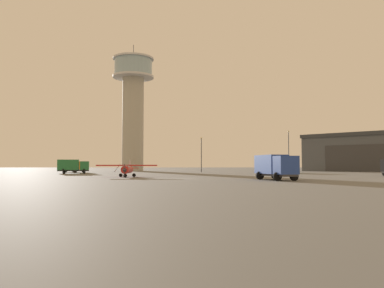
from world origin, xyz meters
name	(u,v)px	position (x,y,z in m)	size (l,w,h in m)	color
ground_plane	(177,179)	(0.00, 0.00, 0.00)	(400.00, 400.00, 0.00)	#60605E
control_tower	(133,101)	(-12.04, 62.93, 20.60)	(12.00, 12.00, 37.42)	#B2AD9E
hangar	(368,152)	(52.88, 51.58, 5.16)	(34.04, 34.30, 10.29)	#4C5159
airplane_red	(127,169)	(-7.19, 6.92, 1.23)	(8.86, 6.97, 2.63)	red
truck_fuel_tanker_teal	(281,165)	(23.37, 32.81, 1.66)	(6.08, 3.31, 2.95)	#38383D
truck_box_green	(73,166)	(-20.79, 29.31, 1.60)	(6.40, 3.71, 2.84)	#38383D
truck_flatbed_orange	(77,167)	(-22.73, 40.61, 1.26)	(6.19, 6.04, 2.58)	#38383D
truck_box_blue	(275,166)	(11.58, -5.46, 1.70)	(3.99, 7.30, 2.99)	#38383D
light_post_west	(201,151)	(6.44, 41.00, 5.03)	(0.44, 0.44, 8.40)	#38383D
light_post_east	(289,148)	(28.47, 43.76, 6.02)	(0.44, 0.44, 10.32)	#38383D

